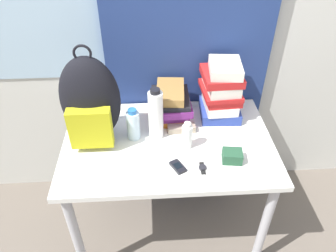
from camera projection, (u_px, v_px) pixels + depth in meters
name	position (u px, v px, depth m)	size (l,w,h in m)	color
wall_back	(162.00, 14.00, 1.76)	(6.00, 0.06, 2.50)	beige
curtain_blue	(190.00, 17.00, 1.73)	(0.94, 0.04, 2.50)	navy
desk	(168.00, 154.00, 1.80)	(1.11, 0.72, 0.73)	silver
backpack	(90.00, 102.00, 1.62)	(0.30, 0.23, 0.53)	black
book_stack_left	(171.00, 103.00, 1.84)	(0.22, 0.28, 0.20)	orange
book_stack_center	(221.00, 91.00, 1.82)	(0.23, 0.26, 0.33)	navy
water_bottle	(133.00, 125.00, 1.71)	(0.07, 0.07, 0.18)	silver
sports_bottle	(156.00, 115.00, 1.68)	(0.08, 0.08, 0.30)	white
sunscreen_bottle	(187.00, 136.00, 1.66)	(0.05, 0.05, 0.16)	white
cell_phone	(178.00, 167.00, 1.58)	(0.08, 0.10, 0.02)	black
sunglasses_case	(182.00, 128.00, 1.79)	(0.15, 0.06, 0.04)	gray
camera_pouch	(232.00, 156.00, 1.61)	(0.10, 0.09, 0.06)	#234C33
wristwatch	(203.00, 168.00, 1.58)	(0.04, 0.08, 0.01)	black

